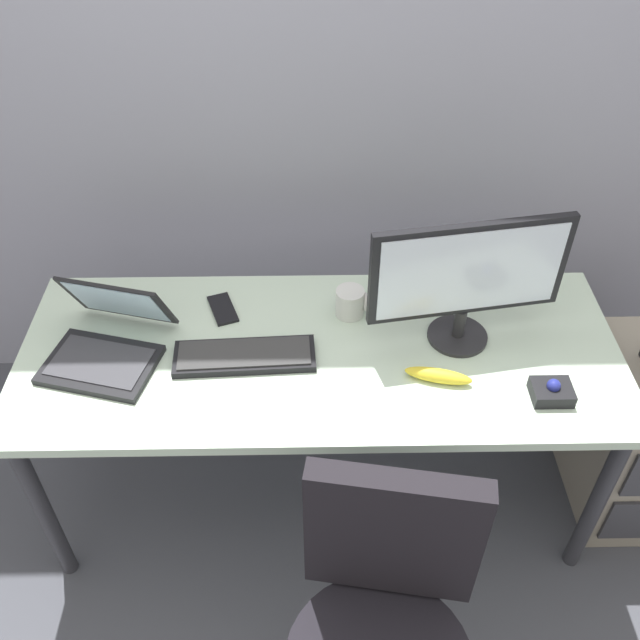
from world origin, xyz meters
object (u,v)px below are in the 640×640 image
Objects in this scene: keyboard at (245,356)px; cell_phone at (223,309)px; monitor_main at (468,276)px; coffee_mug at (351,302)px; laptop at (107,341)px; banana at (438,376)px; trackball_mouse at (552,391)px.

cell_phone is at bearing 110.94° from keyboard.
monitor_main is 0.39m from coffee_mug.
laptop is at bearing 175.56° from keyboard.
monitor_main is at bearing 2.68° from laptop.
keyboard is 1.06× the size of laptop.
banana reaches higher than keyboard.
trackball_mouse is 1.01m from cell_phone.
trackball_mouse reaches higher than banana.
coffee_mug reaches higher than trackball_mouse.
monitor_main is at bearing -30.61° from cell_phone.
trackball_mouse is at bearing -33.75° from coffee_mug.
coffee_mug is (-0.53, 0.36, 0.02)m from trackball_mouse.
laptop is 1.26m from trackball_mouse.
trackball_mouse is 0.64m from coffee_mug.
trackball_mouse is (1.25, -0.19, -0.03)m from laptop.
keyboard is 0.56m from banana.
monitor_main reaches higher than coffee_mug.
monitor_main is 1.05m from laptop.
monitor_main reaches higher than keyboard.
trackball_mouse is at bearing -10.73° from keyboard.
trackball_mouse is at bearing -47.93° from monitor_main.
cell_phone is at bearing 169.10° from monitor_main.
banana reaches higher than cell_phone.
trackball_mouse is (0.85, -0.16, 0.01)m from keyboard.
monitor_main is at bearing 64.08° from banana.
coffee_mug is at bearing 128.70° from banana.
laptop is (-1.03, -0.05, -0.19)m from monitor_main.
keyboard is at bearing 170.24° from banana.
monitor_main is 0.77m from cell_phone.
laptop is 2.77× the size of cell_phone.
banana is at bearing -7.54° from laptop.
cell_phone is (-0.08, 0.22, -0.01)m from keyboard.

